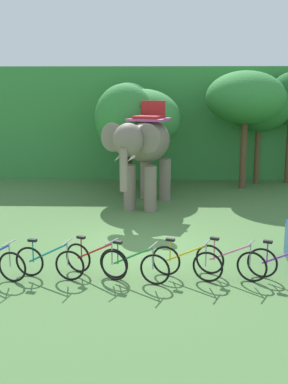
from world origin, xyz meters
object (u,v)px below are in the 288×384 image
Objects in this scene: tree_far_left at (259,106)px; bike_green at (134,265)px; tree_left at (128,114)px; tree_center at (143,119)px; bike_yellow at (186,262)px; tree_center_left at (246,98)px; bike_teal at (49,262)px; bike_red at (95,260)px; elephant at (145,146)px; bike_pink at (230,262)px; bike_purple at (284,265)px; tree_right at (125,119)px.

tree_far_left is 12.91m from bike_green.
tree_center is at bearing -54.30° from tree_left.
tree_left is 11.44m from bike_yellow.
tree_center_left is (4.26, 0.23, 0.85)m from tree_center.
bike_teal is at bearing -178.38° from bike_yellow.
bike_yellow is at bearing -2.19° from bike_red.
elephant is (-4.89, -4.50, -1.26)m from tree_far_left.
bike_purple is at bearing -8.62° from bike_pink.
tree_center_left is 3.13× the size of bike_purple.
bike_purple is (4.17, -8.86, -2.67)m from tree_right.
bike_red and bike_green have the same top height.
bike_green is at bearing -85.80° from tree_left.
bike_pink is (2.32, -9.90, -2.59)m from tree_center.
tree_center is at bearing 97.52° from bike_yellow.
tree_far_left reaches higher than tree_center.
tree_center_left is 12.43m from bike_teal.
elephant is at bearing -137.34° from tree_far_left.
bike_yellow is at bearing -108.34° from tree_far_left.
bike_red is 2.09m from bike_yellow.
bike_purple is (4.27, -0.18, 0.00)m from bike_red.
tree_center_left reaches higher than bike_teal.
bike_pink is 0.98× the size of bike_purple.
bike_yellow is at bearing 1.62° from bike_teal.
tree_left is 1.01× the size of tree_right.
tree_center_left is at bearing 73.94° from bike_yellow.
tree_left is 2.88× the size of bike_pink.
bike_purple is (5.31, -0.01, 0.00)m from bike_teal.
tree_far_left reaches higher than bike_red.
bike_red is at bearing -117.45° from tree_far_left.
tree_right reaches higher than bike_pink.
bike_red is 3.09m from bike_pink.
tree_left is 11.40m from bike_teal.
bike_teal is at bearing -120.48° from tree_center_left.
bike_teal is at bearing -121.07° from tree_far_left.
bike_teal is 1.03× the size of bike_green.
tree_right is 2.63× the size of bike_teal.
bike_yellow is (2.00, -10.93, -2.73)m from tree_left.
bike_pink is at bearing 4.45° from bike_yellow.
elephant is at bearing -66.62° from tree_right.
tree_center is 2.71× the size of bike_pink.
tree_left reaches higher than bike_green.
bike_green and bike_yellow have the same top height.
bike_green is at bearing -172.50° from bike_pink.
tree_far_left reaches higher than bike_teal.
tree_far_left is 3.01× the size of bike_red.
tree_left is 2.82× the size of bike_purple.
tree_center is 4.34m from tree_center_left.
tree_center_left is 1.17× the size of elephant.
bike_purple is (2.19, -0.10, 0.00)m from bike_yellow.
elephant is at bearing -78.15° from tree_left.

